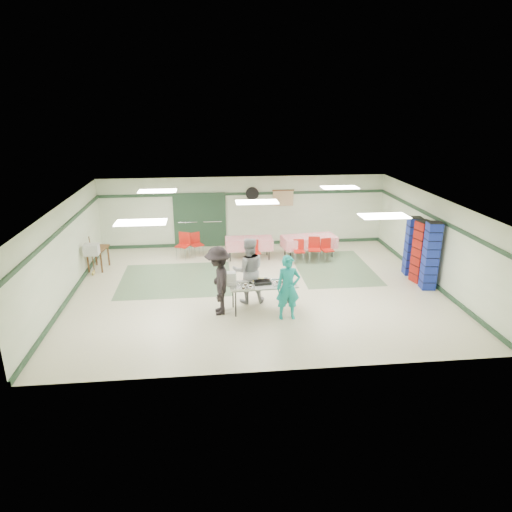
{
  "coord_description": "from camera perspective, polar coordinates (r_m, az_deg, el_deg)",
  "views": [
    {
      "loc": [
        -1.38,
        -12.77,
        5.44
      ],
      "look_at": [
        -0.06,
        -0.3,
        1.15
      ],
      "focal_mm": 32.0,
      "sensor_mm": 36.0,
      "label": 1
    }
  ],
  "objects": [
    {
      "name": "floor",
      "position": [
        13.95,
        0.11,
        -4.06
      ],
      "size": [
        11.0,
        11.0,
        0.0
      ],
      "primitive_type": "plane",
      "color": "beige",
      "rests_on": "ground"
    },
    {
      "name": "volunteer_teal",
      "position": [
        11.81,
        4.04,
        -3.97
      ],
      "size": [
        0.63,
        0.41,
        1.72
      ],
      "primitive_type": "imported",
      "rotation": [
        0.0,
        0.0,
        -0.0
      ],
      "color": "teal",
      "rests_on": "floor"
    },
    {
      "name": "baseboard_back",
      "position": [
        18.11,
        -1.41,
        1.6
      ],
      "size": [
        11.0,
        0.06,
        0.12
      ],
      "primitive_type": "cube",
      "color": "#1F3A26",
      "rests_on": "floor"
    },
    {
      "name": "ceiling",
      "position": [
        13.13,
        0.11,
        6.85
      ],
      "size": [
        11.0,
        11.0,
        0.0
      ],
      "primitive_type": "plane",
      "rotation": [
        3.14,
        0.0,
        0.0
      ],
      "color": "white",
      "rests_on": "wall_back"
    },
    {
      "name": "green_patch_a",
      "position": [
        14.84,
        -9.97,
        -2.89
      ],
      "size": [
        3.5,
        3.0,
        0.01
      ],
      "primitive_type": "cube",
      "color": "#5C7958",
      "rests_on": "floor"
    },
    {
      "name": "wall_fan",
      "position": [
        17.62,
        -0.47,
        7.8
      ],
      "size": [
        0.5,
        0.1,
        0.5
      ],
      "primitive_type": "cylinder",
      "rotation": [
        1.57,
        0.0,
        0.0
      ],
      "color": "black",
      "rests_on": "wall_back"
    },
    {
      "name": "volunteer_dark",
      "position": [
        12.07,
        -4.73,
        -3.11
      ],
      "size": [
        0.74,
        1.23,
        1.86
      ],
      "primitive_type": "imported",
      "rotation": [
        0.0,
        0.0,
        -1.53
      ],
      "color": "black",
      "rests_on": "floor"
    },
    {
      "name": "broom",
      "position": [
        15.8,
        -19.85,
        0.17
      ],
      "size": [
        0.07,
        0.21,
        1.29
      ],
      "primitive_type": "cylinder",
      "rotation": [
        0.14,
        0.0,
        0.19
      ],
      "color": "brown",
      "rests_on": "floor"
    },
    {
      "name": "double_door_left",
      "position": [
        17.78,
        -8.53,
        4.38
      ],
      "size": [
        0.9,
        0.06,
        2.1
      ],
      "primitive_type": "cube",
      "color": "gray",
      "rests_on": "floor"
    },
    {
      "name": "wall_front",
      "position": [
        9.33,
        3.1,
        -7.14
      ],
      "size": [
        11.0,
        0.0,
        11.0
      ],
      "primitive_type": "plane",
      "rotation": [
        -1.57,
        0.0,
        0.0
      ],
      "color": "beige",
      "rests_on": "floor"
    },
    {
      "name": "chair_c",
      "position": [
        16.35,
        8.82,
        1.07
      ],
      "size": [
        0.44,
        0.44,
        0.82
      ],
      "rotation": [
        0.0,
        0.0,
        0.18
      ],
      "color": "#B5250E",
      "rests_on": "floor"
    },
    {
      "name": "dining_table_b",
      "position": [
        16.4,
        -0.88,
        1.62
      ],
      "size": [
        1.67,
        0.74,
        0.77
      ],
      "rotation": [
        0.0,
        0.0,
        0.0
      ],
      "color": "red",
      "rests_on": "floor"
    },
    {
      "name": "trim_left",
      "position": [
        13.83,
        -23.09,
        3.17
      ],
      "size": [
        0.06,
        9.0,
        0.1
      ],
      "primitive_type": "cube",
      "rotation": [
        0.0,
        0.0,
        1.57
      ],
      "color": "#1F3A26",
      "rests_on": "wall_back"
    },
    {
      "name": "trim_back",
      "position": [
        17.62,
        -1.46,
        7.79
      ],
      "size": [
        11.0,
        0.06,
        0.1
      ],
      "primitive_type": "cube",
      "color": "#1F3A26",
      "rests_on": "wall_back"
    },
    {
      "name": "printer_table",
      "position": [
        16.23,
        -19.19,
        0.59
      ],
      "size": [
        0.67,
        0.92,
        0.74
      ],
      "rotation": [
        0.0,
        0.0,
        -0.14
      ],
      "color": "brown",
      "rests_on": "floor"
    },
    {
      "name": "dining_table_a",
      "position": [
        16.74,
        6.64,
        1.85
      ],
      "size": [
        2.03,
        1.11,
        0.77
      ],
      "rotation": [
        0.0,
        0.0,
        0.13
      ],
      "color": "red",
      "rests_on": "floor"
    },
    {
      "name": "chair_loose_b",
      "position": [
        16.64,
        -9.04,
        1.66
      ],
      "size": [
        0.58,
        0.58,
        0.94
      ],
      "rotation": [
        0.0,
        0.0,
        -0.42
      ],
      "color": "#B5250E",
      "rests_on": "floor"
    },
    {
      "name": "volunteer_grey",
      "position": [
        12.72,
        -0.94,
        -1.83
      ],
      "size": [
        0.93,
        0.73,
        1.88
      ],
      "primitive_type": "imported",
      "rotation": [
        0.0,
        0.0,
        3.17
      ],
      "color": "#99999E",
      "rests_on": "floor"
    },
    {
      "name": "sheet_tray_right",
      "position": [
        12.35,
        3.46,
        -3.34
      ],
      "size": [
        0.64,
        0.5,
        0.02
      ],
      "primitive_type": "cube",
      "rotation": [
        0.0,
        0.0,
        0.07
      ],
      "color": "silver",
      "rests_on": "serving_table"
    },
    {
      "name": "chair_b",
      "position": [
        16.13,
        5.38,
        0.95
      ],
      "size": [
        0.4,
        0.4,
        0.81
      ],
      "rotation": [
        0.0,
        0.0,
        -0.06
      ],
      "color": "#B5250E",
      "rests_on": "floor"
    },
    {
      "name": "chair_d",
      "position": [
        15.89,
        -0.29,
        0.79
      ],
      "size": [
        0.44,
        0.44,
        0.82
      ],
      "rotation": [
        0.0,
        0.0,
        0.16
      ],
      "color": "#B5250E",
      "rests_on": "floor"
    },
    {
      "name": "wall_right",
      "position": [
        15.07,
        21.4,
        1.81
      ],
      "size": [
        0.0,
        9.0,
        9.0
      ],
      "primitive_type": "plane",
      "rotation": [
        1.57,
        0.0,
        -1.57
      ],
      "color": "beige",
      "rests_on": "floor"
    },
    {
      "name": "door_frame",
      "position": [
        17.74,
        -7.02,
        4.42
      ],
      "size": [
        2.0,
        0.03,
        2.15
      ],
      "primitive_type": "cube",
      "color": "#1F3A26",
      "rests_on": "floor"
    },
    {
      "name": "baking_pan",
      "position": [
        12.28,
        0.82,
        -3.3
      ],
      "size": [
        0.47,
        0.31,
        0.08
      ],
      "primitive_type": "cube",
      "rotation": [
        0.0,
        0.0,
        0.07
      ],
      "color": "black",
      "rests_on": "serving_table"
    },
    {
      "name": "baseboard_left",
      "position": [
        14.44,
        -22.08,
        -4.44
      ],
      "size": [
        0.06,
        9.0,
        0.12
      ],
      "primitive_type": "cube",
      "rotation": [
        0.0,
        0.0,
        1.57
      ],
      "color": "#1F3A26",
      "rests_on": "floor"
    },
    {
      "name": "wall_back",
      "position": [
        17.8,
        -1.45,
        5.6
      ],
      "size": [
        11.0,
        0.0,
        11.0
      ],
      "primitive_type": "plane",
      "rotation": [
        1.57,
        0.0,
        0.0
      ],
      "color": "beige",
      "rests_on": "floor"
    },
    {
      "name": "baseboard_right",
      "position": [
        15.46,
        20.73,
        -2.76
      ],
      "size": [
        0.06,
        9.0,
        0.12
      ],
      "primitive_type": "cube",
      "rotation": [
        0.0,
        0.0,
        1.57
      ],
      "color": "#1F3A26",
      "rests_on": "floor"
    },
    {
      "name": "sheet_tray_mid",
      "position": [
        12.39,
        0.35,
        -3.23
      ],
      "size": [
        0.57,
        0.45,
        0.02
      ],
      "primitive_type": "cube",
      "rotation": [
        0.0,
        0.0,
        0.07
      ],
      "color": "silver",
      "rests_on": "serving_table"
    },
    {
      "name": "crate_stack_red",
      "position": [
        15.04,
        19.99,
        0.49
      ],
      "size": [
        0.53,
        0.53,
        1.97
      ],
      "primitive_type": "cube",
      "rotation": [
        0.0,
        0.0,
        0.25
      ],
      "color": "#9F1A0F",
      "rests_on": "floor"
    },
    {
      "name": "serving_table",
      "position": [
        12.3,
        0.88,
        -3.7
      ],
      "size": [
        1.86,
        0.85,
        0.76
      ],
      "rotation": [
        0.0,
        0.0,
        0.07
      ],
      "color": "#A8A8A3",
      "rests_on": "floor"
    },
    {
      "name": "foam_box_stack",
      "position": [
        12.17,
        -3.14,
        -2.84
      ],
      "size": [
        0.28,
        0.26,
        0.36
      ],
      "primitive_type": "cube",
      "rotation": [
        0.0,
        0.0,
        0.07
      ],
      "color": "white",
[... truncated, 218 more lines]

